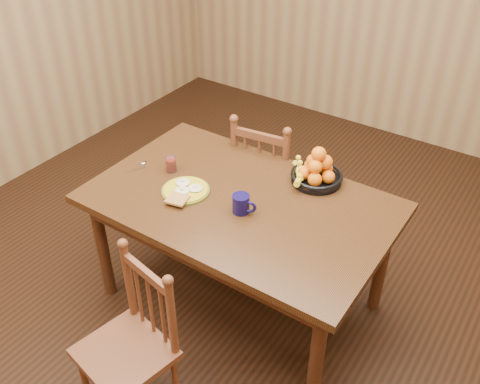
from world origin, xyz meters
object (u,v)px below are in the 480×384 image
Objects in this scene: chair_near at (131,346)px; fruit_bowl at (316,171)px; dining_table at (240,212)px; chair_far at (268,180)px; breakfast_plate at (185,190)px; coffee_mug at (242,204)px.

chair_near is 1.33m from fruit_bowl.
dining_table is 0.68m from chair_far.
breakfast_plate is (-0.28, -0.11, 0.10)m from dining_table.
chair_near reaches higher than dining_table.
fruit_bowl is (0.44, -0.23, 0.36)m from chair_far.
dining_table is 0.89m from chair_near.
coffee_mug is 0.50m from fruit_bowl.
dining_table is at bearing -123.21° from fruit_bowl.
chair_far is at bearing 110.59° from coffee_mug.
fruit_bowl is at bearing 144.98° from chair_far.
fruit_bowl reaches higher than chair_near.
chair_far is 0.82m from coffee_mug.
breakfast_plate is (-0.26, 0.75, 0.34)m from chair_near.
breakfast_plate is at bearing -175.60° from coffee_mug.
chair_near is at bearing 89.17° from chair_far.
chair_near is at bearing -71.13° from breakfast_plate.
chair_near is at bearing -91.86° from dining_table.
coffee_mug is at bearing 103.28° from chair_far.
chair_near is (-0.03, -0.86, -0.24)m from dining_table.
fruit_bowl is (0.53, 0.49, 0.05)m from breakfast_plate.
chair_far is 1.08× the size of chair_near.
chair_near is 6.50× the size of coffee_mug.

